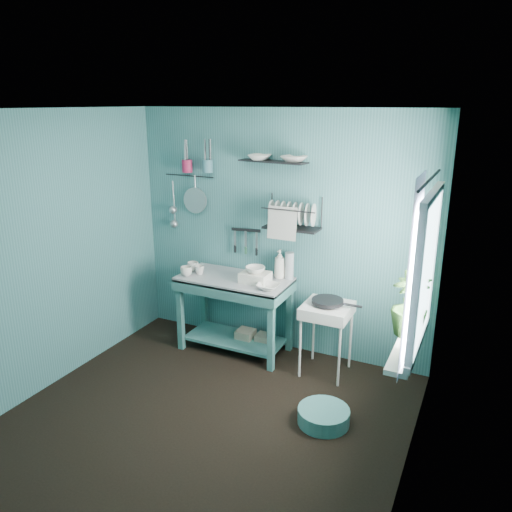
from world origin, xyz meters
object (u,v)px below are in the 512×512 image
at_px(work_counter, 235,314).
at_px(storage_tin_small, 264,343).
at_px(mug_right, 193,267).
at_px(water_bottle, 289,266).
at_px(dish_rack, 292,213).
at_px(utensil_cup_magenta, 187,166).
at_px(utensil_cup_teal, 207,166).
at_px(soap_bottle, 280,264).
at_px(wash_tub, 255,277).
at_px(hotplate_stand, 326,339).
at_px(colander, 195,200).
at_px(frying_pan, 328,301).
at_px(mug_left, 186,271).
at_px(potted_plant, 410,304).
at_px(storage_tin_large, 246,340).
at_px(floor_basin, 324,416).
at_px(mug_mid, 200,270).

bearing_deg(work_counter, storage_tin_small, 22.43).
xyz_separation_m(mug_right, water_bottle, (1.02, 0.22, 0.09)).
bearing_deg(dish_rack, storage_tin_small, -168.14).
height_order(utensil_cup_magenta, utensil_cup_teal, utensil_cup_teal).
xyz_separation_m(work_counter, soap_bottle, (0.42, 0.20, 0.56)).
relative_size(wash_tub, hotplate_stand, 0.39).
bearing_deg(storage_tin_small, water_bottle, 32.47).
relative_size(colander, storage_tin_small, 1.40).
bearing_deg(work_counter, utensil_cup_magenta, 168.72).
relative_size(water_bottle, frying_pan, 0.93).
height_order(mug_left, utensil_cup_magenta, utensil_cup_magenta).
xyz_separation_m(potted_plant, storage_tin_large, (-1.73, 0.65, -0.97)).
xyz_separation_m(mug_left, mug_right, (-0.02, 0.16, 0.00)).
height_order(colander, potted_plant, colander).
bearing_deg(storage_tin_large, utensil_cup_magenta, 166.97).
distance_m(frying_pan, colander, 1.82).
distance_m(wash_tub, water_bottle, 0.37).
distance_m(utensil_cup_teal, floor_basin, 2.72).
xyz_separation_m(frying_pan, utensil_cup_magenta, (-1.69, 0.26, 1.15)).
relative_size(mug_right, utensil_cup_magenta, 0.95).
bearing_deg(mug_mid, floor_basin, -25.02).
relative_size(water_bottle, utensil_cup_magenta, 2.15).
distance_m(mug_mid, storage_tin_large, 0.90).
distance_m(soap_bottle, floor_basin, 1.61).
bearing_deg(mug_mid, frying_pan, 1.03).
bearing_deg(water_bottle, mug_left, -159.19).
bearing_deg(mug_right, water_bottle, 12.17).
bearing_deg(floor_basin, dish_rack, 125.31).
relative_size(dish_rack, colander, 1.96).
relative_size(colander, potted_plant, 0.56).
relative_size(dish_rack, utensil_cup_magenta, 4.23).
relative_size(work_counter, storage_tin_large, 5.23).
bearing_deg(mug_right, dish_rack, 9.65).
distance_m(mug_left, wash_tub, 0.74).
bearing_deg(hotplate_stand, potted_plant, -40.70).
relative_size(frying_pan, potted_plant, 0.60).
xyz_separation_m(mug_right, utensil_cup_magenta, (-0.17, 0.23, 1.03)).
height_order(utensil_cup_magenta, potted_plant, utensil_cup_magenta).
bearing_deg(hotplate_stand, soap_bottle, 152.57).
bearing_deg(dish_rack, potted_plant, -40.93).
relative_size(utensil_cup_teal, storage_tin_large, 0.59).
bearing_deg(utensil_cup_teal, colander, 170.80).
relative_size(potted_plant, storage_tin_large, 2.27).
bearing_deg(hotplate_stand, storage_tin_small, 164.97).
height_order(colander, floor_basin, colander).
bearing_deg(storage_tin_large, floor_basin, -36.98).
bearing_deg(hotplate_stand, storage_tin_large, 168.79).
distance_m(water_bottle, dish_rack, 0.56).
height_order(frying_pan, floor_basin, frying_pan).
bearing_deg(water_bottle, wash_tub, -138.37).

